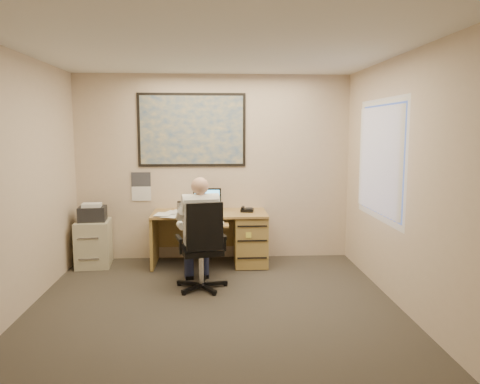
{
  "coord_description": "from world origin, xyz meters",
  "views": [
    {
      "loc": [
        0.01,
        -4.62,
        1.91
      ],
      "look_at": [
        0.34,
        1.3,
        1.11
      ],
      "focal_mm": 35.0,
      "sensor_mm": 36.0,
      "label": 1
    }
  ],
  "objects": [
    {
      "name": "office_chair",
      "position": [
        -0.17,
        0.81,
        0.32
      ],
      "size": [
        0.77,
        0.77,
        1.08
      ],
      "rotation": [
        0.0,
        0.0,
        0.23
      ],
      "color": "black",
      "rests_on": "ground"
    },
    {
      "name": "filing_cabinet",
      "position": [
        -1.7,
        1.91,
        0.38
      ],
      "size": [
        0.51,
        0.59,
        0.89
      ],
      "rotation": [
        0.0,
        0.0,
        0.1
      ],
      "color": "#BFB99A",
      "rests_on": "ground"
    },
    {
      "name": "wall_calendar",
      "position": [
        -1.06,
        2.24,
        1.08
      ],
      "size": [
        0.28,
        0.01,
        0.42
      ],
      "primitive_type": "cube",
      "color": "white",
      "rests_on": "room_shell"
    },
    {
      "name": "world_map",
      "position": [
        -0.31,
        2.23,
        1.9
      ],
      "size": [
        1.56,
        0.03,
        1.06
      ],
      "primitive_type": "cube",
      "color": "#1E4C93",
      "rests_on": "room_shell"
    },
    {
      "name": "window_blinds",
      "position": [
        1.97,
        0.8,
        1.55
      ],
      "size": [
        0.06,
        1.4,
        1.3
      ],
      "primitive_type": null,
      "color": "white",
      "rests_on": "room_shell"
    },
    {
      "name": "desk",
      "position": [
        0.27,
        1.9,
        0.44
      ],
      "size": [
        1.6,
        0.97,
        1.07
      ],
      "color": "#A17C45",
      "rests_on": "ground"
    },
    {
      "name": "room_shell",
      "position": [
        0.0,
        0.0,
        1.35
      ],
      "size": [
        4.0,
        4.5,
        2.7
      ],
      "color": "#342F28",
      "rests_on": "ground"
    },
    {
      "name": "person",
      "position": [
        -0.16,
        0.89,
        0.67
      ],
      "size": [
        0.69,
        0.88,
        1.35
      ],
      "primitive_type": null,
      "rotation": [
        0.0,
        0.0,
        0.18
      ],
      "color": "silver",
      "rests_on": "office_chair"
    }
  ]
}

